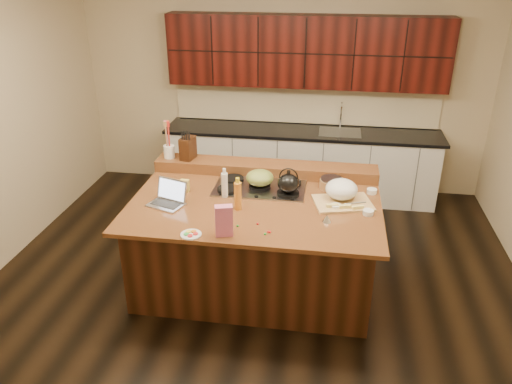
# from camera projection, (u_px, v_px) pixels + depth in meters

# --- Properties ---
(room) EXTENTS (5.52, 5.02, 2.72)m
(room) POSITION_uv_depth(u_px,v_px,m) (255.00, 160.00, 4.62)
(room) COLOR black
(room) RESTS_ON ground
(island) EXTENTS (2.40, 1.60, 0.92)m
(island) POSITION_uv_depth(u_px,v_px,m) (255.00, 242.00, 5.00)
(island) COLOR black
(island) RESTS_ON ground
(back_ledge) EXTENTS (2.40, 0.30, 0.12)m
(back_ledge) POSITION_uv_depth(u_px,v_px,m) (265.00, 168.00, 5.40)
(back_ledge) COLOR black
(back_ledge) RESTS_ON island
(cooktop) EXTENTS (0.92, 0.52, 0.05)m
(cooktop) POSITION_uv_depth(u_px,v_px,m) (260.00, 187.00, 5.06)
(cooktop) COLOR gray
(cooktop) RESTS_ON island
(back_counter) EXTENTS (3.70, 0.66, 2.40)m
(back_counter) POSITION_uv_depth(u_px,v_px,m) (303.00, 126.00, 6.72)
(back_counter) COLOR silver
(back_counter) RESTS_ON ground
(kettle) EXTENTS (0.24, 0.24, 0.19)m
(kettle) POSITION_uv_depth(u_px,v_px,m) (288.00, 183.00, 4.85)
(kettle) COLOR black
(kettle) RESTS_ON cooktop
(green_bowl) EXTENTS (0.32, 0.32, 0.15)m
(green_bowl) POSITION_uv_depth(u_px,v_px,m) (260.00, 178.00, 5.02)
(green_bowl) COLOR olive
(green_bowl) RESTS_ON cooktop
(laptop) EXTENTS (0.39, 0.35, 0.23)m
(laptop) POSITION_uv_depth(u_px,v_px,m) (169.00, 198.00, 4.75)
(laptop) COLOR #B7B7BC
(laptop) RESTS_ON island
(oil_bottle) EXTENTS (0.09, 0.09, 0.27)m
(oil_bottle) POSITION_uv_depth(u_px,v_px,m) (238.00, 196.00, 4.61)
(oil_bottle) COLOR orange
(oil_bottle) RESTS_ON island
(vinegar_bottle) EXTENTS (0.07, 0.07, 0.25)m
(vinegar_bottle) POSITION_uv_depth(u_px,v_px,m) (225.00, 185.00, 4.85)
(vinegar_bottle) COLOR silver
(vinegar_bottle) RESTS_ON island
(wooden_tray) EXTENTS (0.61, 0.51, 0.22)m
(wooden_tray) POSITION_uv_depth(u_px,v_px,m) (342.00, 192.00, 4.77)
(wooden_tray) COLOR tan
(wooden_tray) RESTS_ON island
(ramekin_a) EXTENTS (0.12, 0.12, 0.04)m
(ramekin_a) POSITION_uv_depth(u_px,v_px,m) (368.00, 212.00, 4.56)
(ramekin_a) COLOR white
(ramekin_a) RESTS_ON island
(ramekin_b) EXTENTS (0.13, 0.13, 0.04)m
(ramekin_b) POSITION_uv_depth(u_px,v_px,m) (336.00, 207.00, 4.66)
(ramekin_b) COLOR white
(ramekin_b) RESTS_ON island
(ramekin_c) EXTENTS (0.13, 0.13, 0.04)m
(ramekin_c) POSITION_uv_depth(u_px,v_px,m) (372.00, 191.00, 4.96)
(ramekin_c) COLOR white
(ramekin_c) RESTS_ON island
(strainer_bowl) EXTENTS (0.24, 0.24, 0.09)m
(strainer_bowl) POSITION_uv_depth(u_px,v_px,m) (331.00, 184.00, 5.07)
(strainer_bowl) COLOR #996B3F
(strainer_bowl) RESTS_ON island
(kitchen_timer) EXTENTS (0.09, 0.09, 0.07)m
(kitchen_timer) POSITION_uv_depth(u_px,v_px,m) (327.00, 218.00, 4.43)
(kitchen_timer) COLOR silver
(kitchen_timer) RESTS_ON island
(pink_bag) EXTENTS (0.16, 0.12, 0.27)m
(pink_bag) POSITION_uv_depth(u_px,v_px,m) (224.00, 221.00, 4.17)
(pink_bag) COLOR #D36386
(pink_bag) RESTS_ON island
(candy_plate) EXTENTS (0.20, 0.20, 0.01)m
(candy_plate) POSITION_uv_depth(u_px,v_px,m) (191.00, 234.00, 4.23)
(candy_plate) COLOR white
(candy_plate) RESTS_ON island
(package_box) EXTENTS (0.09, 0.07, 0.12)m
(package_box) POSITION_uv_depth(u_px,v_px,m) (185.00, 186.00, 4.99)
(package_box) COLOR gold
(package_box) RESTS_ON island
(utensil_crock) EXTENTS (0.13, 0.13, 0.14)m
(utensil_crock) POSITION_uv_depth(u_px,v_px,m) (169.00, 152.00, 5.49)
(utensil_crock) COLOR white
(utensil_crock) RESTS_ON back_ledge
(knife_block) EXTENTS (0.16, 0.22, 0.24)m
(knife_block) POSITION_uv_depth(u_px,v_px,m) (188.00, 148.00, 5.44)
(knife_block) COLOR black
(knife_block) RESTS_ON back_ledge
(gumdrop_0) EXTENTS (0.02, 0.02, 0.02)m
(gumdrop_0) POSITION_uv_depth(u_px,v_px,m) (270.00, 232.00, 4.26)
(gumdrop_0) COLOR red
(gumdrop_0) RESTS_ON island
(gumdrop_1) EXTENTS (0.02, 0.02, 0.02)m
(gumdrop_1) POSITION_uv_depth(u_px,v_px,m) (238.00, 226.00, 4.36)
(gumdrop_1) COLOR #198C26
(gumdrop_1) RESTS_ON island
(gumdrop_2) EXTENTS (0.02, 0.02, 0.02)m
(gumdrop_2) POSITION_uv_depth(u_px,v_px,m) (220.00, 219.00, 4.47)
(gumdrop_2) COLOR red
(gumdrop_2) RESTS_ON island
(gumdrop_3) EXTENTS (0.02, 0.02, 0.02)m
(gumdrop_3) POSITION_uv_depth(u_px,v_px,m) (228.00, 223.00, 4.40)
(gumdrop_3) COLOR #198C26
(gumdrop_3) RESTS_ON island
(gumdrop_4) EXTENTS (0.02, 0.02, 0.02)m
(gumdrop_4) POSITION_uv_depth(u_px,v_px,m) (227.00, 226.00, 4.35)
(gumdrop_4) COLOR red
(gumdrop_4) RESTS_ON island
(gumdrop_5) EXTENTS (0.02, 0.02, 0.02)m
(gumdrop_5) POSITION_uv_depth(u_px,v_px,m) (265.00, 234.00, 4.23)
(gumdrop_5) COLOR #198C26
(gumdrop_5) RESTS_ON island
(gumdrop_6) EXTENTS (0.02, 0.02, 0.02)m
(gumdrop_6) POSITION_uv_depth(u_px,v_px,m) (258.00, 224.00, 4.39)
(gumdrop_6) COLOR red
(gumdrop_6) RESTS_ON island
(gumdrop_7) EXTENTS (0.02, 0.02, 0.02)m
(gumdrop_7) POSITION_uv_depth(u_px,v_px,m) (229.00, 226.00, 4.35)
(gumdrop_7) COLOR #198C26
(gumdrop_7) RESTS_ON island
(gumdrop_8) EXTENTS (0.02, 0.02, 0.02)m
(gumdrop_8) POSITION_uv_depth(u_px,v_px,m) (268.00, 232.00, 4.26)
(gumdrop_8) COLOR red
(gumdrop_8) RESTS_ON island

